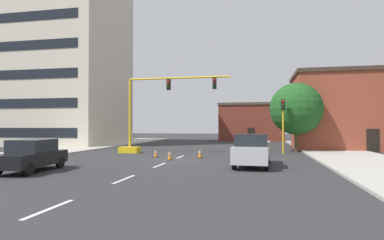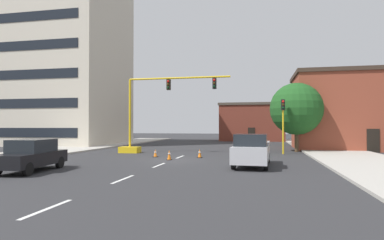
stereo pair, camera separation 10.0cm
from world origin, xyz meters
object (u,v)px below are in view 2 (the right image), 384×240
traffic_light_pole_right (283,114)px  traffic_cone_roadside_a (155,153)px  tree_right_mid (296,109)px  traffic_signal_gantry (144,128)px  pickup_truck_silver (252,150)px  sedan_black_near_left (31,155)px  traffic_cone_roadside_b (200,153)px  traffic_cone_roadside_c (169,155)px  tree_right_far (293,109)px

traffic_light_pole_right → traffic_cone_roadside_a: size_ratio=8.05×
tree_right_mid → traffic_signal_gantry: bearing=-162.9°
traffic_signal_gantry → pickup_truck_silver: traffic_signal_gantry is taller
sedan_black_near_left → traffic_cone_roadside_b: bearing=50.8°
traffic_signal_gantry → traffic_cone_roadside_c: traffic_signal_gantry is taller
traffic_light_pole_right → tree_right_far: 15.20m
tree_right_mid → pickup_truck_silver: 13.05m
traffic_cone_roadside_c → tree_right_far: bearing=63.8°
traffic_cone_roadside_c → traffic_light_pole_right: bearing=38.8°
tree_right_mid → traffic_cone_roadside_a: (-11.54, -7.66, -3.80)m
traffic_light_pole_right → tree_right_far: tree_right_far is taller
traffic_signal_gantry → traffic_light_pole_right: traffic_signal_gantry is taller
traffic_light_pole_right → tree_right_far: (2.27, 14.99, 1.15)m
traffic_cone_roadside_c → tree_right_mid: bearing=44.2°
traffic_cone_roadside_a → traffic_signal_gantry: bearing=123.1°
traffic_signal_gantry → tree_right_mid: 14.52m
pickup_truck_silver → traffic_cone_roadside_a: bearing=150.0°
tree_right_far → traffic_light_pole_right: bearing=-98.6°
traffic_cone_roadside_c → traffic_signal_gantry: bearing=126.1°
traffic_signal_gantry → sedan_black_near_left: 12.80m
tree_right_far → traffic_cone_roadside_b: size_ratio=10.92×
tree_right_far → pickup_truck_silver: bearing=-101.1°
pickup_truck_silver → traffic_cone_roadside_c: (-5.96, 2.46, -0.62)m
tree_right_mid → pickup_truck_silver: bearing=-107.9°
traffic_cone_roadside_a → tree_right_far: bearing=58.0°
tree_right_far → pickup_truck_silver: (-4.74, -24.24, -3.70)m
traffic_signal_gantry → traffic_cone_roadside_c: 6.92m
sedan_black_near_left → traffic_cone_roadside_c: bearing=51.6°
traffic_signal_gantry → tree_right_mid: size_ratio=1.54×
traffic_light_pole_right → traffic_cone_roadside_a: traffic_light_pole_right is taller
pickup_truck_silver → traffic_cone_roadside_c: bearing=157.5°
tree_right_mid → pickup_truck_silver: tree_right_mid is taller
traffic_signal_gantry → traffic_cone_roadside_b: 6.93m
tree_right_mid → traffic_cone_roadside_b: size_ratio=9.70×
traffic_light_pole_right → tree_right_far: size_ratio=0.65×
traffic_light_pole_right → traffic_cone_roadside_b: (-6.57, -4.70, -3.20)m
traffic_light_pole_right → pickup_truck_silver: 9.91m
pickup_truck_silver → tree_right_far: bearing=78.9°
traffic_cone_roadside_a → traffic_cone_roadside_c: 2.58m
traffic_signal_gantry → traffic_light_pole_right: (12.35, 1.43, 1.22)m
pickup_truck_silver → traffic_cone_roadside_a: size_ratio=9.22×
traffic_cone_roadside_b → traffic_signal_gantry: bearing=150.4°
traffic_cone_roadside_a → traffic_cone_roadside_b: (3.55, 0.14, 0.04)m
traffic_signal_gantry → traffic_cone_roadside_b: size_ratio=14.93×
traffic_signal_gantry → traffic_cone_roadside_b: traffic_signal_gantry is taller
sedan_black_near_left → traffic_cone_roadside_a: 10.05m
traffic_cone_roadside_a → traffic_cone_roadside_c: (1.69, -1.95, 0.07)m
traffic_light_pole_right → traffic_cone_roadside_c: size_ratio=6.60×
traffic_light_pole_right → sedan_black_near_left: (-14.17, -14.02, -2.64)m
sedan_black_near_left → traffic_cone_roadside_b: 12.03m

